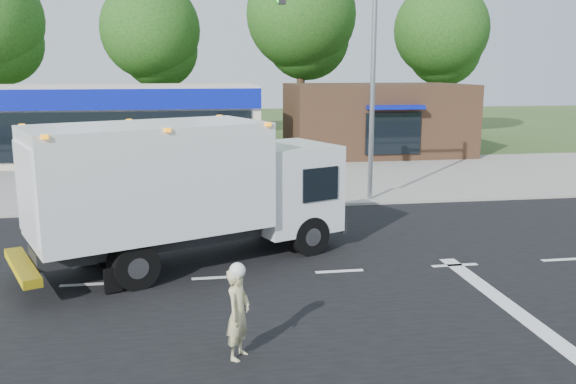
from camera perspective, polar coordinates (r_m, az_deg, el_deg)
The scene contains 11 objects.
ground at distance 15.16m, azimuth 4.83°, elevation -7.46°, with size 120.00×120.00×0.00m, color #385123.
road_asphalt at distance 15.16m, azimuth 4.83°, elevation -7.44°, with size 60.00×14.00×0.02m, color black.
sidewalk at distance 22.91m, azimuth -0.01°, elevation -0.70°, with size 60.00×2.40×0.12m, color gray.
parking_apron at distance 28.55m, azimuth -1.81°, elevation 1.66°, with size 60.00×9.00×0.02m, color gray.
lane_markings at distance 14.32m, azimuth 11.45°, elevation -8.74°, with size 55.20×7.00×0.01m.
ems_box_truck at distance 15.41m, azimuth -9.68°, elevation 0.81°, with size 8.55×5.53×3.64m.
emergency_worker at distance 10.63m, azimuth -4.69°, elevation -11.08°, with size 0.62×0.70×1.72m.
retail_strip_mall at distance 34.41m, azimuth -18.24°, elevation 6.15°, with size 18.00×6.20×4.00m.
brown_storefront at distance 35.59m, azimuth 8.28°, elevation 6.75°, with size 10.00×6.70×4.00m.
traffic_signal_pole at distance 22.28m, azimuth 6.35°, elevation 11.49°, with size 3.51×0.25×8.00m.
background_trees at distance 42.22m, azimuth -5.53°, elevation 14.87°, with size 36.77×7.39×12.10m.
Camera 1 is at (-3.46, -13.91, 4.94)m, focal length 38.00 mm.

